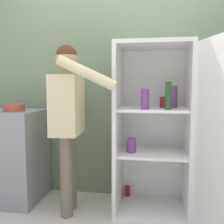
{
  "coord_description": "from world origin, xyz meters",
  "views": [
    {
      "loc": [
        0.38,
        -1.8,
        1.21
      ],
      "look_at": [
        -0.02,
        0.65,
        0.94
      ],
      "focal_mm": 42.0,
      "sensor_mm": 36.0,
      "label": 1
    }
  ],
  "objects": [
    {
      "name": "counter",
      "position": [
        -1.1,
        0.65,
        0.47
      ],
      "size": [
        0.66,
        0.56,
        0.94
      ],
      "color": "gray",
      "rests_on": "ground_plane"
    },
    {
      "name": "bowl",
      "position": [
        -1.0,
        0.6,
        0.98
      ],
      "size": [
        0.21,
        0.21,
        0.07
      ],
      "color": "#B24738",
      "rests_on": "counter"
    },
    {
      "name": "refrigerator",
      "position": [
        0.48,
        0.55,
        0.79
      ],
      "size": [
        0.93,
        1.21,
        1.58
      ],
      "color": "white",
      "rests_on": "ground_plane"
    },
    {
      "name": "person",
      "position": [
        -0.4,
        0.48,
        0.98
      ],
      "size": [
        0.63,
        0.56,
        1.56
      ],
      "color": "#726656",
      "rests_on": "ground_plane"
    },
    {
      "name": "wall_back",
      "position": [
        0.0,
        0.98,
        1.27
      ],
      "size": [
        7.0,
        0.06,
        2.55
      ],
      "color": "gray",
      "rests_on": "ground_plane"
    }
  ]
}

